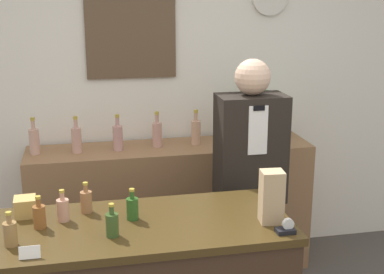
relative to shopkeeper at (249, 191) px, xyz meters
The scene contains 20 objects.
back_wall 1.16m from the shopkeeper, 118.81° to the left, with size 5.20×0.09×2.70m.
back_shelf 0.82m from the shopkeeper, 123.20° to the left, with size 2.07×0.46×0.98m.
shopkeeper is the anchor object (origin of this frame).
potted_plant 0.79m from the shopkeeper, 65.33° to the left, with size 0.31×0.31×0.39m.
paper_bag 0.81m from the shopkeeper, 100.10° to the right, with size 0.12×0.11×0.27m.
tape_dispenser 0.91m from the shopkeeper, 96.75° to the right, with size 0.09×0.06×0.07m.
price_card_left 1.57m from the shopkeeper, 144.78° to the right, with size 0.09×0.02×0.06m.
gift_box 1.41m from the shopkeeper, 162.32° to the right, with size 0.11×0.12×0.10m.
counter_bottle_0 1.57m from the shopkeeper, 151.02° to the right, with size 0.06×0.06×0.16m.
counter_bottle_1 1.40m from the shopkeeper, 154.80° to the right, with size 0.06×0.06×0.16m.
counter_bottle_2 1.27m from the shopkeeper, 155.17° to the right, with size 0.06×0.06×0.16m.
counter_bottle_3 1.13m from the shopkeeper, 156.65° to the right, with size 0.06×0.06×0.16m.
counter_bottle_4 1.20m from the shopkeeper, 140.45° to the right, with size 0.06×0.06×0.16m.
counter_bottle_5 1.01m from the shopkeeper, 144.03° to the right, with size 0.06×0.06×0.16m.
shelf_bottle_0 1.52m from the shopkeeper, 155.18° to the left, with size 0.07×0.07×0.26m.
shelf_bottle_1 1.25m from the shopkeeper, 150.60° to the left, with size 0.07×0.07×0.26m.
shelf_bottle_2 1.02m from the shopkeeper, 142.47° to the left, with size 0.07×0.07×0.26m.
shelf_bottle_3 0.84m from the shopkeeper, 128.26° to the left, with size 0.07×0.07×0.26m.
shelf_bottle_4 0.71m from the shopkeeper, 108.49° to the left, with size 0.07×0.07×0.26m.
shelf_bottle_5 0.69m from the shopkeeper, 83.46° to the left, with size 0.07×0.07×0.26m.
Camera 1 is at (-0.52, -1.98, 2.08)m, focal length 50.00 mm.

